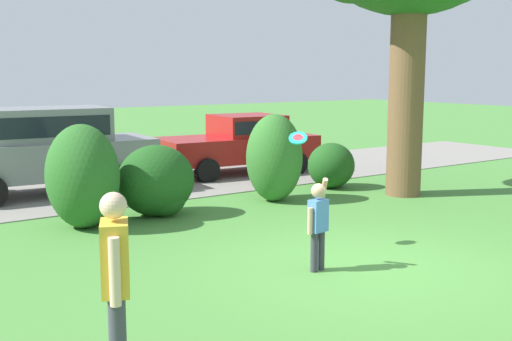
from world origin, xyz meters
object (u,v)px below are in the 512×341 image
parked_sedan (240,142)px  parked_suv (49,146)px  child_thrower (318,219)px  frisbee (298,138)px  adult_onlooker (116,284)px

parked_sedan → parked_suv: bearing=-178.8°
child_thrower → frisbee: frisbee is taller
parked_suv → child_thrower: 7.73m
adult_onlooker → parked_suv: bearing=76.0°
parked_sedan → parked_suv: (-5.11, -0.10, 0.23)m
parked_sedan → frisbee: (-3.35, -6.67, 0.86)m
frisbee → parked_suv: bearing=105.0°
parked_suv → frisbee: size_ratio=15.52×
parked_sedan → child_thrower: size_ratio=3.53×
frisbee → parked_sedan: bearing=63.3°
parked_sedan → frisbee: size_ratio=14.63×
parked_suv → adult_onlooker: (-2.32, -9.29, -0.09)m
parked_sedan → frisbee: bearing=-116.7°
child_thrower → adult_onlooker: adult_onlooker is taller
frisbee → adult_onlooker: (-4.07, -2.73, -0.72)m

